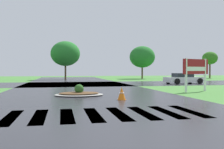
{
  "coord_description": "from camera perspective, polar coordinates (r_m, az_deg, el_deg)",
  "views": [
    {
      "loc": [
        -1.54,
        -4.89,
        1.54
      ],
      "look_at": [
        1.79,
        11.35,
        1.25
      ],
      "focal_mm": 39.95,
      "sensor_mm": 36.0,
      "label": 1
    }
  ],
  "objects": [
    {
      "name": "asphalt_cross_road",
      "position": [
        27.69,
        -8.38,
        -2.17
      ],
      "size": [
        90.0,
        10.02,
        0.01
      ],
      "primitive_type": "cube",
      "color": "#2B2B30",
      "rests_on": "ground"
    },
    {
      "name": "ground_plane",
      "position": [
        5.36,
        5.87,
        -16.26
      ],
      "size": [
        120.0,
        120.0,
        0.1
      ],
      "primitive_type": "cube",
      "color": "#478438"
    },
    {
      "name": "median_island",
      "position": [
        15.24,
        -7.54,
        -4.3
      ],
      "size": [
        2.93,
        2.21,
        0.68
      ],
      "color": "#9E9B93",
      "rests_on": "ground"
    },
    {
      "name": "estate_billboard",
      "position": [
        18.84,
        18.63,
        1.29
      ],
      "size": [
        2.5,
        1.04,
        2.38
      ],
      "rotation": [
        0.0,
        0.0,
        3.52
      ],
      "color": "white",
      "rests_on": "ground"
    },
    {
      "name": "traffic_cone",
      "position": [
        12.89,
        2.23,
        -4.4
      ],
      "size": [
        0.43,
        0.43,
        0.66
      ],
      "color": "orange",
      "rests_on": "ground"
    },
    {
      "name": "crosswalk_stripes",
      "position": [
        8.82,
        -1.37,
        -9.02
      ],
      "size": [
        6.75,
        2.88,
        0.01
      ],
      "color": "white",
      "rests_on": "ground"
    },
    {
      "name": "car_blue_compact",
      "position": [
        29.44,
        16.07,
        -0.92
      ],
      "size": [
        4.55,
        2.49,
        1.19
      ],
      "rotation": [
        0.0,
        0.0,
        0.12
      ],
      "color": "silver",
      "rests_on": "ground"
    },
    {
      "name": "asphalt_roadway",
      "position": [
        15.04,
        -5.67,
        -4.85
      ],
      "size": [
        11.13,
        80.0,
        0.01
      ],
      "primitive_type": "cube",
      "color": "#2B2B30",
      "rests_on": "ground"
    },
    {
      "name": "background_treeline",
      "position": [
        41.93,
        -6.57,
        4.41
      ],
      "size": [
        44.61,
        6.37,
        6.25
      ],
      "color": "#4C3823",
      "rests_on": "ground"
    }
  ]
}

